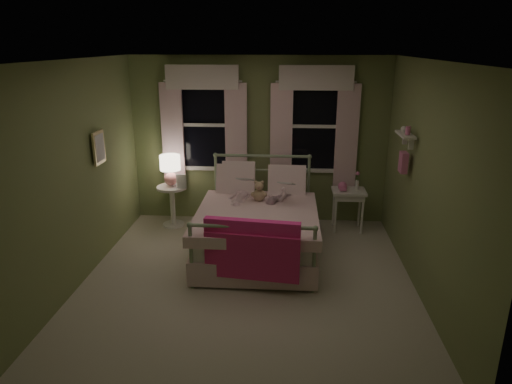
# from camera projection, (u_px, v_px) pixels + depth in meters

# --- Properties ---
(room_shell) EXTENTS (4.20, 4.20, 4.20)m
(room_shell) POSITION_uv_depth(u_px,v_px,m) (247.00, 179.00, 5.17)
(room_shell) COLOR beige
(room_shell) RESTS_ON ground
(bed) EXTENTS (1.58, 2.04, 1.18)m
(bed) POSITION_uv_depth(u_px,v_px,m) (257.00, 228.00, 6.20)
(bed) COLOR white
(bed) RESTS_ON ground
(pink_throw) EXTENTS (1.10, 0.27, 0.71)m
(pink_throw) POSITION_uv_depth(u_px,v_px,m) (252.00, 243.00, 5.16)
(pink_throw) COLOR #FF3196
(pink_throw) RESTS_ON bed
(child_left) EXTENTS (0.32, 0.23, 0.81)m
(child_left) POSITION_uv_depth(u_px,v_px,m) (240.00, 176.00, 6.44)
(child_left) COLOR #F7D1DD
(child_left) RESTS_ON bed
(child_right) EXTENTS (0.41, 0.38, 0.69)m
(child_right) POSITION_uv_depth(u_px,v_px,m) (280.00, 181.00, 6.42)
(child_right) COLOR #F7D1DD
(child_right) RESTS_ON bed
(book_left) EXTENTS (0.22, 0.15, 0.26)m
(book_left) POSITION_uv_depth(u_px,v_px,m) (238.00, 182.00, 6.21)
(book_left) COLOR beige
(book_left) RESTS_ON child_left
(book_right) EXTENTS (0.22, 0.15, 0.26)m
(book_right) POSITION_uv_depth(u_px,v_px,m) (279.00, 186.00, 6.18)
(book_right) COLOR beige
(book_right) RESTS_ON child_right
(teddy_bear) EXTENTS (0.23, 0.18, 0.31)m
(teddy_bear) POSITION_uv_depth(u_px,v_px,m) (259.00, 193.00, 6.33)
(teddy_bear) COLOR tan
(teddy_bear) RESTS_ON bed
(nightstand_left) EXTENTS (0.46, 0.46, 0.65)m
(nightstand_left) POSITION_uv_depth(u_px,v_px,m) (172.00, 200.00, 7.15)
(nightstand_left) COLOR white
(nightstand_left) RESTS_ON ground
(table_lamp) EXTENTS (0.31, 0.31, 0.48)m
(table_lamp) POSITION_uv_depth(u_px,v_px,m) (170.00, 167.00, 6.98)
(table_lamp) COLOR pink
(table_lamp) RESTS_ON nightstand_left
(book_nightstand) EXTENTS (0.20, 0.25, 0.02)m
(book_nightstand) POSITION_uv_depth(u_px,v_px,m) (177.00, 187.00, 6.99)
(book_nightstand) COLOR beige
(book_nightstand) RESTS_ON nightstand_left
(nightstand_right) EXTENTS (0.50, 0.40, 0.64)m
(nightstand_right) POSITION_uv_depth(u_px,v_px,m) (349.00, 196.00, 6.92)
(nightstand_right) COLOR white
(nightstand_right) RESTS_ON ground
(pink_toy) EXTENTS (0.14, 0.18, 0.14)m
(pink_toy) POSITION_uv_depth(u_px,v_px,m) (343.00, 186.00, 6.87)
(pink_toy) COLOR pink
(pink_toy) RESTS_ON nightstand_right
(bud_vase) EXTENTS (0.06, 0.06, 0.28)m
(bud_vase) POSITION_uv_depth(u_px,v_px,m) (357.00, 180.00, 6.89)
(bud_vase) COLOR white
(bud_vase) RESTS_ON nightstand_right
(window_left) EXTENTS (1.34, 0.13, 1.96)m
(window_left) POSITION_uv_depth(u_px,v_px,m) (204.00, 121.00, 7.05)
(window_left) COLOR black
(window_left) RESTS_ON room_shell
(window_right) EXTENTS (1.34, 0.13, 1.96)m
(window_right) POSITION_uv_depth(u_px,v_px,m) (314.00, 122.00, 6.93)
(window_right) COLOR black
(window_right) RESTS_ON room_shell
(wall_shelf) EXTENTS (0.15, 0.50, 0.60)m
(wall_shelf) POSITION_uv_depth(u_px,v_px,m) (405.00, 149.00, 5.64)
(wall_shelf) COLOR white
(wall_shelf) RESTS_ON room_shell
(framed_picture) EXTENTS (0.03, 0.32, 0.42)m
(framed_picture) POSITION_uv_depth(u_px,v_px,m) (99.00, 148.00, 5.81)
(framed_picture) COLOR beige
(framed_picture) RESTS_ON room_shell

